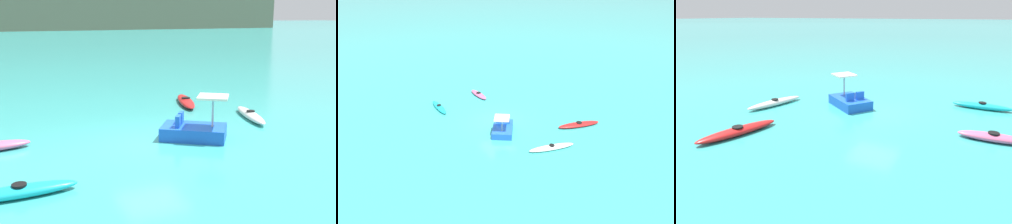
{
  "view_description": "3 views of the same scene",
  "coord_description": "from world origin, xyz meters",
  "views": [
    {
      "loc": [
        -5.56,
        -13.65,
        4.56
      ],
      "look_at": [
        1.25,
        1.25,
        0.72
      ],
      "focal_mm": 44.06,
      "sensor_mm": 36.0,
      "label": 1
    },
    {
      "loc": [
        17.45,
        -10.15,
        11.54
      ],
      "look_at": [
        -0.6,
        1.29,
        0.33
      ],
      "focal_mm": 29.92,
      "sensor_mm": 36.0,
      "label": 2
    },
    {
      "loc": [
        -4.91,
        13.29,
        4.84
      ],
      "look_at": [
        0.95,
        1.61,
        0.38
      ],
      "focal_mm": 30.76,
      "sensor_mm": 36.0,
      "label": 3
    }
  ],
  "objects": [
    {
      "name": "ground_plane",
      "position": [
        0.0,
        0.0,
        0.0
      ],
      "size": [
        600.0,
        600.0,
        0.0
      ],
      "primitive_type": "plane",
      "color": "#38ADA8"
    },
    {
      "name": "kayak_cyan",
      "position": [
        -4.94,
        -3.14,
        0.16
      ],
      "size": [
        2.98,
        0.61,
        0.37
      ],
      "color": "#19B7C6",
      "rests_on": "ground_plane"
    },
    {
      "name": "kayak_pink",
      "position": [
        -5.51,
        1.18,
        0.16
      ],
      "size": [
        2.7,
        0.78,
        0.37
      ],
      "color": "pink",
      "rests_on": "ground_plane"
    },
    {
      "name": "kayak_red",
      "position": [
        4.12,
        5.27,
        0.16
      ],
      "size": [
        1.72,
        3.58,
        0.37
      ],
      "color": "red",
      "rests_on": "ground_plane"
    },
    {
      "name": "kayak_white",
      "position": [
        5.4,
        1.31,
        0.16
      ],
      "size": [
        1.51,
        3.42,
        0.37
      ],
      "color": "white",
      "rests_on": "ground_plane"
    },
    {
      "name": "pedal_boat_blue",
      "position": [
        1.6,
        -0.4,
        0.34
      ],
      "size": [
        2.82,
        2.63,
        1.68
      ],
      "color": "blue",
      "rests_on": "ground_plane"
    }
  ]
}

